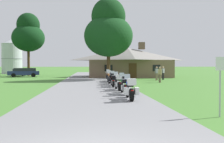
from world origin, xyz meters
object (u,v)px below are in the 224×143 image
(motorcycle_orange_fifth_in_row, at_px, (111,79))
(metal_silo_distant, at_px, (12,56))
(motorcycle_blue_nearest_to_camera, at_px, (130,89))
(parked_navy_sedan_far_left, at_px, (19,72))
(metal_signpost_roadside, at_px, (220,79))
(motorcycle_green_farthest_in_row, at_px, (109,76))
(tree_left_far, at_px, (28,34))
(parked_navy_suv_far_left, at_px, (24,72))
(motorcycle_green_second_in_row, at_px, (124,85))
(bystander_tan_shirt_by_tree, at_px, (160,74))
(bystander_gray_shirt_near_lodge, at_px, (157,73))
(tree_by_lodge_front, at_px, (108,30))
(motorcycle_black_third_in_row, at_px, (118,82))
(motorcycle_orange_sixth_in_row, at_px, (110,77))
(bystander_gray_shirt_beside_signpost, at_px, (163,72))
(motorcycle_white_fourth_in_row, at_px, (113,80))

(motorcycle_orange_fifth_in_row, xyz_separation_m, metal_silo_distant, (-18.46, 32.02, 3.13))
(motorcycle_blue_nearest_to_camera, xyz_separation_m, parked_navy_sedan_far_left, (-14.01, 30.40, 0.03))
(metal_signpost_roadside, bearing_deg, motorcycle_green_farthest_in_row, 97.55)
(tree_left_far, height_order, parked_navy_suv_far_left, tree_left_far)
(motorcycle_green_second_in_row, xyz_separation_m, bystander_tan_shirt_by_tree, (5.31, 10.42, 0.33))
(motorcycle_blue_nearest_to_camera, height_order, motorcycle_orange_fifth_in_row, same)
(metal_signpost_roadside, bearing_deg, motorcycle_orange_fifth_in_row, 100.64)
(motorcycle_orange_fifth_in_row, relative_size, metal_silo_distant, 0.28)
(motorcycle_blue_nearest_to_camera, xyz_separation_m, bystander_gray_shirt_near_lodge, (6.04, 16.64, 0.32))
(motorcycle_green_second_in_row, xyz_separation_m, bystander_gray_shirt_near_lodge, (5.99, 14.09, 0.31))
(motorcycle_green_farthest_in_row, distance_m, tree_by_lodge_front, 6.78)
(motorcycle_black_third_in_row, relative_size, motorcycle_orange_fifth_in_row, 1.00)
(motorcycle_orange_sixth_in_row, distance_m, parked_navy_sedan_far_left, 22.80)
(metal_signpost_roadside, relative_size, tree_by_lodge_front, 0.21)
(motorcycle_green_second_in_row, relative_size, parked_navy_sedan_far_left, 0.47)
(motorcycle_black_third_in_row, xyz_separation_m, motorcycle_green_farthest_in_row, (0.08, 9.59, -0.01))
(motorcycle_black_third_in_row, distance_m, motorcycle_orange_sixth_in_row, 7.41)
(motorcycle_blue_nearest_to_camera, relative_size, parked_navy_suv_far_left, 0.42)
(motorcycle_black_third_in_row, xyz_separation_m, motorcycle_orange_fifth_in_row, (-0.08, 4.91, -0.01))
(motorcycle_blue_nearest_to_camera, height_order, parked_navy_sedan_far_left, motorcycle_blue_nearest_to_camera)
(bystander_gray_shirt_beside_signpost, distance_m, metal_signpost_roadside, 22.21)
(motorcycle_green_farthest_in_row, relative_size, bystander_tan_shirt_by_tree, 1.24)
(metal_signpost_roadside, height_order, tree_by_lodge_front, tree_by_lodge_front)
(motorcycle_blue_nearest_to_camera, height_order, motorcycle_black_third_in_row, same)
(motorcycle_green_farthest_in_row, xyz_separation_m, metal_signpost_roadside, (2.48, -18.74, 0.74))
(motorcycle_green_second_in_row, xyz_separation_m, parked_navy_sedan_far_left, (-14.06, 27.84, 0.02))
(metal_silo_distant, bearing_deg, bystander_gray_shirt_beside_signpost, -43.46)
(motorcycle_orange_fifth_in_row, xyz_separation_m, bystander_gray_shirt_near_lodge, (6.15, 6.71, 0.32))
(motorcycle_green_farthest_in_row, relative_size, parked_navy_suv_far_left, 0.42)
(motorcycle_white_fourth_in_row, distance_m, bystander_gray_shirt_near_lodge, 10.83)
(motorcycle_orange_sixth_in_row, relative_size, parked_navy_sedan_far_left, 0.47)
(bystander_tan_shirt_by_tree, height_order, tree_left_far, tree_left_far)
(tree_left_far, bearing_deg, motorcycle_green_second_in_row, -66.35)
(bystander_gray_shirt_near_lodge, xyz_separation_m, bystander_gray_shirt_beside_signpost, (1.09, 0.95, 0.00))
(tree_by_lodge_front, bearing_deg, bystander_tan_shirt_by_tree, -47.12)
(motorcycle_white_fourth_in_row, bearing_deg, bystander_gray_shirt_near_lodge, 58.37)
(motorcycle_orange_sixth_in_row, distance_m, tree_by_lodge_front, 8.20)
(tree_left_far, bearing_deg, bystander_gray_shirt_beside_signpost, -35.02)
(motorcycle_orange_sixth_in_row, distance_m, bystander_gray_shirt_near_lodge, 7.35)
(motorcycle_green_farthest_in_row, xyz_separation_m, tree_left_far, (-12.64, 16.80, 6.59))
(motorcycle_blue_nearest_to_camera, relative_size, tree_left_far, 0.19)
(bystander_gray_shirt_beside_signpost, height_order, metal_silo_distant, metal_silo_distant)
(motorcycle_green_farthest_in_row, distance_m, tree_left_far, 22.04)
(motorcycle_green_farthest_in_row, bearing_deg, bystander_tan_shirt_by_tree, -17.96)
(parked_navy_suv_far_left, bearing_deg, bystander_gray_shirt_beside_signpost, -131.34)
(bystander_tan_shirt_by_tree, distance_m, tree_by_lodge_front, 9.09)
(motorcycle_white_fourth_in_row, relative_size, metal_silo_distant, 0.28)
(motorcycle_blue_nearest_to_camera, relative_size, metal_silo_distant, 0.28)
(bystander_tan_shirt_by_tree, bearing_deg, parked_navy_sedan_far_left, 28.07)
(tree_left_far, bearing_deg, motorcycle_black_third_in_row, -64.55)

